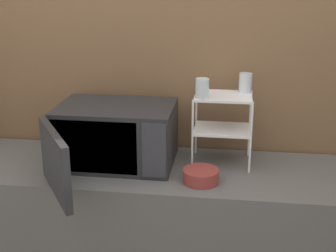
% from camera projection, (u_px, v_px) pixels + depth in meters
% --- Properties ---
extents(wall_back, '(8.00, 0.06, 2.60)m').
position_uv_depth(wall_back, '(167.00, 79.00, 2.46)').
color(wall_back, brown).
rests_on(wall_back, ground_plane).
extents(counter, '(1.94, 0.58, 0.93)m').
position_uv_depth(counter, '(158.00, 250.00, 2.42)').
color(counter, '#595654').
rests_on(counter, ground_plane).
extents(microwave, '(0.58, 0.76, 0.29)m').
position_uv_depth(microwave, '(114.00, 136.00, 2.27)').
color(microwave, '#262628').
rests_on(microwave, counter).
extents(dish_rack, '(0.28, 0.22, 0.35)m').
position_uv_depth(dish_rack, '(223.00, 114.00, 2.25)').
color(dish_rack, white).
rests_on(dish_rack, counter).
extents(glass_front_left, '(0.06, 0.06, 0.09)m').
position_uv_depth(glass_front_left, '(202.00, 88.00, 2.15)').
color(glass_front_left, silver).
rests_on(glass_front_left, dish_rack).
extents(glass_back_right, '(0.06, 0.06, 0.09)m').
position_uv_depth(glass_back_right, '(245.00, 83.00, 2.26)').
color(glass_back_right, silver).
rests_on(glass_back_right, dish_rack).
extents(bowl, '(0.16, 0.16, 0.06)m').
position_uv_depth(bowl, '(201.00, 176.00, 2.10)').
color(bowl, maroon).
rests_on(bowl, counter).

